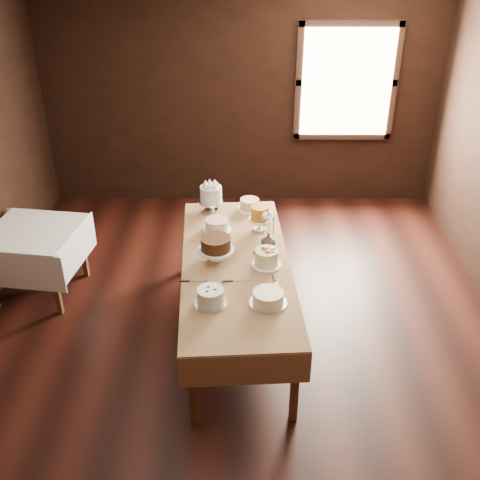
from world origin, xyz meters
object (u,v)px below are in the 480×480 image
(cake_speckled, at_px, (250,205))
(cake_server_a, at_px, (242,280))
(cake_server_b, at_px, (277,286))
(cake_server_d, at_px, (263,245))
(cake_caramel, at_px, (260,220))
(cake_lattice, at_px, (217,226))
(cake_chocolate, at_px, (216,249))
(side_table, at_px, (33,238))
(cake_server_c, at_px, (228,246))
(cake_server_e, at_px, (199,281))
(cake_meringue, at_px, (211,199))
(display_table, at_px, (236,268))
(cake_flowers, at_px, (266,258))
(flower_vase, at_px, (268,241))
(cake_swirl, at_px, (210,297))
(cake_cream, at_px, (268,298))

(cake_speckled, relative_size, cake_server_a, 1.12)
(cake_server_b, distance_m, cake_server_d, 0.67)
(cake_caramel, bearing_deg, cake_server_a, -101.08)
(cake_speckled, xyz_separation_m, cake_lattice, (-0.32, -0.44, -0.01))
(cake_lattice, height_order, cake_chocolate, cake_chocolate)
(side_table, distance_m, cake_chocolate, 1.93)
(cake_server_c, bearing_deg, cake_server_e, 163.77)
(cake_meringue, relative_size, cake_server_a, 1.29)
(cake_lattice, bearing_deg, cake_server_b, -60.68)
(display_table, height_order, cake_flowers, cake_flowers)
(side_table, xyz_separation_m, flower_vase, (2.30, -0.36, 0.18))
(flower_vase, bearing_deg, cake_speckled, 102.04)
(cake_flowers, bearing_deg, cake_server_a, -132.06)
(display_table, distance_m, cake_server_c, 0.31)
(cake_server_a, relative_size, cake_server_d, 1.00)
(cake_server_c, bearing_deg, cake_speckled, -10.86)
(cake_flowers, bearing_deg, cake_server_d, 93.29)
(cake_server_c, relative_size, flower_vase, 1.67)
(cake_lattice, relative_size, flower_vase, 1.95)
(cake_flowers, bearing_deg, cake_swirl, -129.05)
(cake_server_b, xyz_separation_m, cake_server_d, (-0.10, 0.66, 0.00))
(cake_swirl, relative_size, cake_server_d, 1.18)
(cake_server_c, xyz_separation_m, cake_server_e, (-0.23, -0.59, 0.00))
(cake_swirl, distance_m, cake_server_e, 0.33)
(cake_server_b, xyz_separation_m, cake_server_c, (-0.42, 0.65, 0.00))
(display_table, bearing_deg, flower_vase, 42.06)
(cake_lattice, height_order, cake_cream, same)
(cake_flowers, xyz_separation_m, flower_vase, (0.03, 0.31, -0.00))
(cake_server_a, relative_size, flower_vase, 1.67)
(cake_meringue, bearing_deg, cake_caramel, -40.10)
(cake_flowers, bearing_deg, cake_caramel, 93.74)
(cake_lattice, height_order, cake_swirl, cake_swirl)
(cake_server_d, distance_m, cake_server_e, 0.81)
(cake_chocolate, height_order, cake_server_c, cake_chocolate)
(cake_caramel, height_order, flower_vase, cake_caramel)
(cake_cream, height_order, cake_server_c, cake_cream)
(cake_meringue, xyz_separation_m, cake_server_d, (0.51, -0.71, -0.12))
(cake_speckled, bearing_deg, cake_lattice, -126.14)
(display_table, distance_m, side_table, 2.10)
(side_table, distance_m, cake_swirl, 2.20)
(display_table, relative_size, cake_lattice, 8.78)
(side_table, height_order, cake_swirl, cake_swirl)
(cake_swirl, bearing_deg, flower_vase, 60.87)
(cake_lattice, bearing_deg, cake_flowers, -54.15)
(cake_flowers, bearing_deg, cake_server_c, 135.93)
(cake_server_a, bearing_deg, cake_meringue, 96.24)
(flower_vase, bearing_deg, display_table, -137.94)
(cake_cream, bearing_deg, display_table, 113.47)
(side_table, relative_size, cake_server_d, 4.03)
(cake_server_b, height_order, cake_server_d, same)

